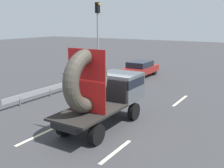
{
  "coord_description": "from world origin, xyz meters",
  "views": [
    {
      "loc": [
        6.68,
        -9.98,
        4.88
      ],
      "look_at": [
        0.03,
        0.86,
        1.91
      ],
      "focal_mm": 42.82,
      "sensor_mm": 36.0,
      "label": 1
    }
  ],
  "objects": [
    {
      "name": "distant_sedan",
      "position": [
        -3.65,
        11.8,
        0.76
      ],
      "size": [
        1.86,
        4.35,
        1.42
      ],
      "color": "black",
      "rests_on": "ground_plane"
    },
    {
      "name": "lane_dash_right_near",
      "position": [
        1.88,
        -1.86,
        0.0
      ],
      "size": [
        0.16,
        2.26,
        0.01
      ],
      "primitive_type": "cube",
      "rotation": [
        0.0,
        0.0,
        1.57
      ],
      "color": "beige",
      "rests_on": "ground_plane"
    },
    {
      "name": "lane_dash_right_far",
      "position": [
        1.88,
        6.15,
        0.0
      ],
      "size": [
        0.16,
        2.7,
        0.01
      ],
      "primitive_type": "cube",
      "rotation": [
        0.0,
        0.0,
        1.57
      ],
      "color": "beige",
      "rests_on": "ground_plane"
    },
    {
      "name": "flatbed_truck",
      "position": [
        0.03,
        0.22,
        1.77
      ],
      "size": [
        2.02,
        5.27,
        3.8
      ],
      "color": "black",
      "rests_on": "ground_plane"
    },
    {
      "name": "lane_dash_left_far",
      "position": [
        -1.81,
        5.96,
        0.0
      ],
      "size": [
        0.16,
        2.65,
        0.01
      ],
      "primitive_type": "cube",
      "rotation": [
        0.0,
        0.0,
        1.57
      ],
      "color": "beige",
      "rests_on": "ground_plane"
    },
    {
      "name": "guardrail",
      "position": [
        -5.87,
        3.87,
        0.52
      ],
      "size": [
        0.1,
        10.12,
        0.71
      ],
      "color": "gray",
      "rests_on": "ground_plane"
    },
    {
      "name": "ground_plane",
      "position": [
        0.0,
        0.0,
        0.0
      ],
      "size": [
        120.0,
        120.0,
        0.0
      ],
      "primitive_type": "plane",
      "color": "#38383A"
    },
    {
      "name": "lane_dash_left_near",
      "position": [
        -1.81,
        -2.42,
        0.0
      ],
      "size": [
        0.16,
        2.37,
        0.01
      ],
      "primitive_type": "cube",
      "rotation": [
        0.0,
        0.0,
        1.57
      ],
      "color": "beige",
      "rests_on": "ground_plane"
    },
    {
      "name": "traffic_light",
      "position": [
        -6.95,
        9.85,
        4.2
      ],
      "size": [
        0.42,
        0.36,
        6.53
      ],
      "color": "gray",
      "rests_on": "ground_plane"
    }
  ]
}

